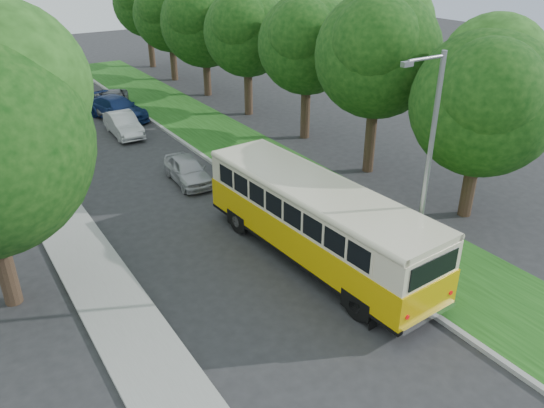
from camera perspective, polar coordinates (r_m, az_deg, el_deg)
ground at (r=18.50m, az=-0.31°, el=-9.11°), size 120.00×120.00×0.00m
curb at (r=23.74m, az=0.47°, el=-0.26°), size 0.20×70.00×0.15m
grass_verge at (r=24.98m, az=4.98°, el=1.04°), size 4.50×70.00×0.13m
sidewalk at (r=20.92m, az=-19.21°, el=-5.95°), size 2.20×70.00×0.12m
treeline at (r=33.01m, az=-13.33°, el=17.43°), size 24.27×41.91×9.46m
lamppost_near at (r=17.20m, az=16.20°, el=3.55°), size 1.71×0.16×8.00m
lamppost_far at (r=29.62m, az=-26.01°, el=10.92°), size 1.71×0.16×7.50m
warning_sign at (r=26.50m, az=-23.17°, el=4.33°), size 0.56×0.10×2.50m
vintage_bus at (r=19.32m, az=4.75°, el=-2.07°), size 3.29×10.64×3.12m
car_silver at (r=26.43m, az=-9.08°, el=3.65°), size 1.80×3.87×1.28m
car_white at (r=33.94m, az=-15.70°, el=8.25°), size 1.58×4.18×1.36m
car_blue at (r=37.23m, az=-16.31°, el=9.85°), size 3.39×5.47×1.48m
car_grey at (r=39.22m, az=-16.73°, el=10.52°), size 3.53×5.29×1.35m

